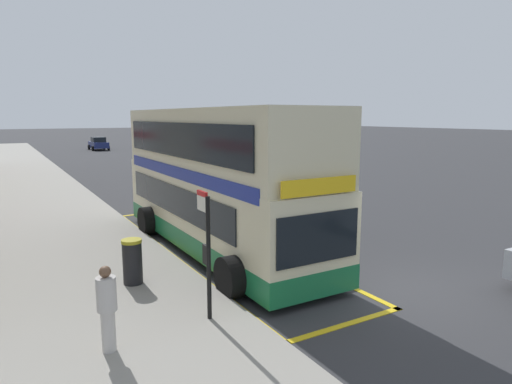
{
  "coord_description": "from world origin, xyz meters",
  "views": [
    {
      "loc": [
        -8.29,
        -7.04,
        4.18
      ],
      "look_at": [
        -1.52,
        4.56,
        1.89
      ],
      "focal_mm": 31.31,
      "sensor_mm": 36.0,
      "label": 1
    }
  ],
  "objects_px": {
    "parked_car_navy_kerbside": "(98,144)",
    "bus_stop_sign": "(207,244)",
    "double_decker_bus": "(216,185)",
    "litter_bin": "(132,261)",
    "pedestrian_waiting_near_sign": "(107,306)"
  },
  "relations": [
    {
      "from": "parked_car_navy_kerbside",
      "to": "bus_stop_sign",
      "type": "bearing_deg",
      "value": -100.52
    },
    {
      "from": "litter_bin",
      "to": "double_decker_bus",
      "type": "bearing_deg",
      "value": 32.14
    },
    {
      "from": "bus_stop_sign",
      "to": "litter_bin",
      "type": "bearing_deg",
      "value": 107.27
    },
    {
      "from": "double_decker_bus",
      "to": "parked_car_navy_kerbside",
      "type": "relative_size",
      "value": 2.47
    },
    {
      "from": "double_decker_bus",
      "to": "litter_bin",
      "type": "distance_m",
      "value": 4.01
    },
    {
      "from": "bus_stop_sign",
      "to": "pedestrian_waiting_near_sign",
      "type": "relative_size",
      "value": 1.67
    },
    {
      "from": "litter_bin",
      "to": "pedestrian_waiting_near_sign",
      "type": "bearing_deg",
      "value": -112.23
    },
    {
      "from": "bus_stop_sign",
      "to": "parked_car_navy_kerbside",
      "type": "relative_size",
      "value": 0.61
    },
    {
      "from": "double_decker_bus",
      "to": "parked_car_navy_kerbside",
      "type": "xyz_separation_m",
      "value": [
        5.39,
        45.97,
        -1.26
      ]
    },
    {
      "from": "pedestrian_waiting_near_sign",
      "to": "litter_bin",
      "type": "height_order",
      "value": "pedestrian_waiting_near_sign"
    },
    {
      "from": "double_decker_bus",
      "to": "litter_bin",
      "type": "xyz_separation_m",
      "value": [
        -3.19,
        -2.0,
        -1.37
      ]
    },
    {
      "from": "double_decker_bus",
      "to": "bus_stop_sign",
      "type": "distance_m",
      "value": 5.22
    },
    {
      "from": "parked_car_navy_kerbside",
      "to": "pedestrian_waiting_near_sign",
      "type": "height_order",
      "value": "pedestrian_waiting_near_sign"
    },
    {
      "from": "double_decker_bus",
      "to": "bus_stop_sign",
      "type": "xyz_separation_m",
      "value": [
        -2.37,
        -4.63,
        -0.39
      ]
    },
    {
      "from": "bus_stop_sign",
      "to": "pedestrian_waiting_near_sign",
      "type": "height_order",
      "value": "bus_stop_sign"
    }
  ]
}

